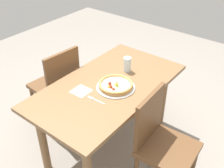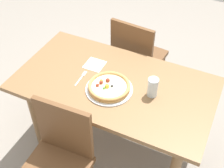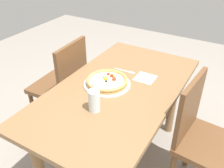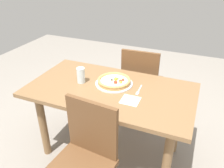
% 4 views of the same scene
% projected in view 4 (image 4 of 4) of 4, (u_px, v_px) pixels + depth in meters
% --- Properties ---
extents(ground_plane, '(6.00, 6.00, 0.00)m').
position_uv_depth(ground_plane, '(111.00, 151.00, 2.27)').
color(ground_plane, gray).
extents(dining_table, '(1.40, 0.77, 0.72)m').
position_uv_depth(dining_table, '(110.00, 100.00, 1.98)').
color(dining_table, olive).
rests_on(dining_table, ground).
extents(chair_near, '(0.42, 0.42, 0.90)m').
position_uv_depth(chair_near, '(141.00, 82.00, 2.48)').
color(chair_near, brown).
rests_on(chair_near, ground).
extents(chair_far, '(0.43, 0.43, 0.90)m').
position_uv_depth(chair_far, '(84.00, 160.00, 1.53)').
color(chair_far, brown).
rests_on(chair_far, ground).
extents(plate, '(0.33, 0.33, 0.01)m').
position_uv_depth(plate, '(114.00, 83.00, 1.99)').
color(plate, silver).
rests_on(plate, dining_table).
extents(pizza, '(0.29, 0.29, 0.05)m').
position_uv_depth(pizza, '(114.00, 81.00, 1.97)').
color(pizza, tan).
rests_on(pizza, plate).
extents(fork, '(0.02, 0.17, 0.00)m').
position_uv_depth(fork, '(139.00, 91.00, 1.88)').
color(fork, silver).
rests_on(fork, dining_table).
extents(drinking_glass, '(0.07, 0.07, 0.14)m').
position_uv_depth(drinking_glass, '(81.00, 75.00, 1.98)').
color(drinking_glass, silver).
rests_on(drinking_glass, dining_table).
extents(napkin, '(0.14, 0.14, 0.00)m').
position_uv_depth(napkin, '(130.00, 100.00, 1.76)').
color(napkin, white).
rests_on(napkin, dining_table).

